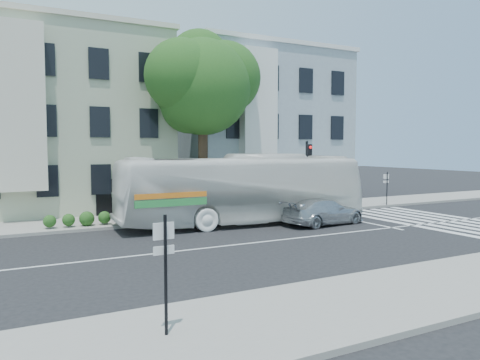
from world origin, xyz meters
TOP-DOWN VIEW (x-y plane):
  - ground at (0.00, 0.00)m, footprint 120.00×120.00m
  - sidewalk_far at (0.00, 8.00)m, footprint 80.00×4.00m
  - sidewalk_near at (0.00, -8.00)m, footprint 80.00×4.00m
  - building_left at (-7.00, 15.00)m, footprint 12.00×10.00m
  - building_right at (7.00, 15.00)m, footprint 12.00×10.00m
  - street_tree at (0.06, 8.74)m, footprint 7.30×5.90m
  - bus at (0.54, 4.54)m, footprint 3.86×13.29m
  - sedan at (4.10, 2.36)m, footprint 2.38×4.83m
  - hedge at (-4.40, 6.80)m, footprint 8.35×3.41m
  - traffic_signal at (5.68, 5.94)m, footprint 0.44×0.54m
  - fire_hydrant at (9.15, 6.30)m, footprint 0.37×0.22m
  - near_sign_pole at (-7.91, -7.78)m, footprint 0.45×0.17m
  - far_sign_pole at (12.34, 6.15)m, footprint 0.39×0.20m

SIDE VIEW (x-z plane):
  - ground at x=0.00m, z-range 0.00..0.00m
  - sidewalk_far at x=0.00m, z-range 0.00..0.15m
  - sidewalk_near at x=0.00m, z-range 0.00..0.15m
  - fire_hydrant at x=9.15m, z-range 0.16..0.83m
  - hedge at x=-4.40m, z-range 0.15..0.85m
  - sedan at x=4.10m, z-range 0.00..1.35m
  - far_sign_pole at x=12.34m, z-range 0.47..2.67m
  - near_sign_pole at x=-7.91m, z-range 0.48..2.97m
  - bus at x=0.54m, z-range 0.00..3.66m
  - traffic_signal at x=5.68m, z-range 0.64..5.00m
  - building_left at x=-7.00m, z-range 0.00..11.00m
  - building_right at x=7.00m, z-range 0.00..11.00m
  - street_tree at x=0.06m, z-range 2.28..13.38m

